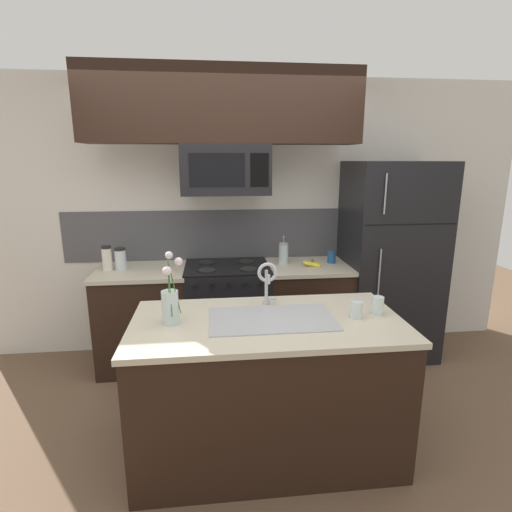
% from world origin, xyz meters
% --- Properties ---
extents(ground_plane, '(10.00, 10.00, 0.00)m').
position_xyz_m(ground_plane, '(0.00, 0.00, 0.00)').
color(ground_plane, brown).
extents(rear_partition, '(5.20, 0.10, 2.60)m').
position_xyz_m(rear_partition, '(0.30, 1.28, 1.30)').
color(rear_partition, silver).
rests_on(rear_partition, ground).
extents(splash_band, '(3.04, 0.01, 0.48)m').
position_xyz_m(splash_band, '(0.00, 1.22, 1.15)').
color(splash_band, '#4C4C51').
rests_on(splash_band, rear_partition).
extents(back_counter_left, '(0.80, 0.65, 0.91)m').
position_xyz_m(back_counter_left, '(-0.76, 0.90, 0.46)').
color(back_counter_left, black).
rests_on(back_counter_left, ground).
extents(back_counter_right, '(0.77, 0.65, 0.91)m').
position_xyz_m(back_counter_right, '(0.75, 0.90, 0.46)').
color(back_counter_right, black).
rests_on(back_counter_right, ground).
extents(stove_range, '(0.76, 0.64, 0.93)m').
position_xyz_m(stove_range, '(0.00, 0.90, 0.46)').
color(stove_range, black).
rests_on(stove_range, ground).
extents(microwave, '(0.74, 0.40, 0.42)m').
position_xyz_m(microwave, '(0.00, 0.88, 1.78)').
color(microwave, black).
extents(upper_cabinet_band, '(2.27, 0.34, 0.60)m').
position_xyz_m(upper_cabinet_band, '(-0.01, 0.85, 2.28)').
color(upper_cabinet_band, black).
extents(refrigerator, '(0.84, 0.74, 1.85)m').
position_xyz_m(refrigerator, '(1.54, 0.92, 0.92)').
color(refrigerator, black).
rests_on(refrigerator, ground).
extents(storage_jar_tall, '(0.08, 0.08, 0.22)m').
position_xyz_m(storage_jar_tall, '(-1.05, 0.91, 1.02)').
color(storage_jar_tall, silver).
rests_on(storage_jar_tall, back_counter_left).
extents(storage_jar_medium, '(0.10, 0.10, 0.19)m').
position_xyz_m(storage_jar_medium, '(-0.94, 0.93, 1.01)').
color(storage_jar_medium, silver).
rests_on(storage_jar_medium, back_counter_left).
extents(banana_bunch, '(0.19, 0.12, 0.08)m').
position_xyz_m(banana_bunch, '(0.78, 0.84, 0.93)').
color(banana_bunch, yellow).
rests_on(banana_bunch, back_counter_right).
extents(french_press, '(0.09, 0.09, 0.27)m').
position_xyz_m(french_press, '(0.53, 0.96, 1.01)').
color(french_press, silver).
rests_on(french_press, back_counter_right).
extents(coffee_tin, '(0.08, 0.08, 0.11)m').
position_xyz_m(coffee_tin, '(0.99, 0.95, 0.97)').
color(coffee_tin, '#1E5184').
rests_on(coffee_tin, back_counter_right).
extents(island_counter, '(1.65, 0.84, 0.91)m').
position_xyz_m(island_counter, '(0.20, -0.35, 0.46)').
color(island_counter, black).
rests_on(island_counter, ground).
extents(kitchen_sink, '(0.76, 0.44, 0.16)m').
position_xyz_m(kitchen_sink, '(0.22, -0.35, 0.84)').
color(kitchen_sink, '#ADAFB5').
rests_on(kitchen_sink, island_counter).
extents(sink_faucet, '(0.14, 0.14, 0.31)m').
position_xyz_m(sink_faucet, '(0.22, -0.13, 1.11)').
color(sink_faucet, '#B7BABF').
rests_on(sink_faucet, island_counter).
extents(drinking_glass, '(0.07, 0.07, 0.10)m').
position_xyz_m(drinking_glass, '(0.74, -0.38, 0.96)').
color(drinking_glass, silver).
rests_on(drinking_glass, island_counter).
extents(spare_glass, '(0.08, 0.08, 0.11)m').
position_xyz_m(spare_glass, '(0.90, -0.33, 0.97)').
color(spare_glass, silver).
rests_on(spare_glass, island_counter).
extents(flower_vase, '(0.14, 0.13, 0.45)m').
position_xyz_m(flower_vase, '(-0.38, -0.34, 1.03)').
color(flower_vase, silver).
rests_on(flower_vase, island_counter).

